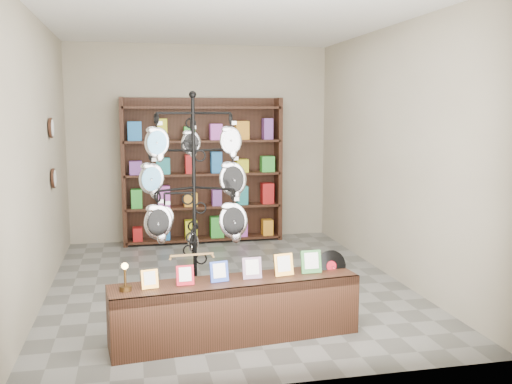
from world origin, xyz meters
TOP-DOWN VIEW (x-y plane):
  - ground at (0.00, 0.00)m, footprint 5.00×5.00m
  - room_envelope at (0.00, 0.00)m, footprint 5.00×5.00m
  - display_tree at (-0.47, -0.89)m, footprint 1.12×0.94m
  - front_shelf at (-0.18, -1.59)m, footprint 2.22×0.68m
  - back_shelving at (0.00, 2.30)m, footprint 2.42×0.36m
  - wall_clocks at (-1.97, 0.80)m, footprint 0.03×0.24m

SIDE VIEW (x-z plane):
  - ground at x=0.00m, z-range 0.00..0.00m
  - front_shelf at x=-0.18m, z-range -0.12..0.66m
  - back_shelving at x=0.00m, z-range -0.07..2.13m
  - display_tree at x=-0.47m, z-range 0.17..2.36m
  - wall_clocks at x=-1.97m, z-range 1.08..1.92m
  - room_envelope at x=0.00m, z-range -0.65..4.35m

